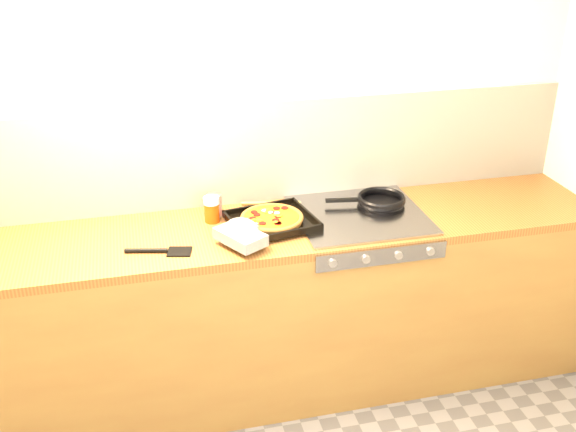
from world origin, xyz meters
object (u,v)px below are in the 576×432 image
object	(u,v)px
frying_pan	(380,200)
juice_glass	(212,209)
pizza_on_tray	(263,223)
tomato_can	(214,205)

from	to	relation	value
frying_pan	juice_glass	xyz separation A→B (m)	(-0.81, 0.04, 0.03)
pizza_on_tray	tomato_can	xyz separation A→B (m)	(-0.19, 0.21, 0.01)
tomato_can	juice_glass	xyz separation A→B (m)	(-0.02, -0.06, 0.01)
pizza_on_tray	frying_pan	distance (m)	0.62
pizza_on_tray	tomato_can	world-z (taller)	tomato_can
pizza_on_tray	juice_glass	size ratio (longest dim) A/B	4.05
tomato_can	juice_glass	distance (m)	0.06
tomato_can	juice_glass	bearing A→B (deg)	-108.17
pizza_on_tray	juice_glass	bearing A→B (deg)	143.10
juice_glass	tomato_can	bearing A→B (deg)	71.83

